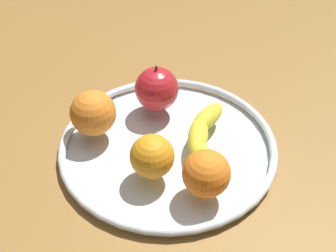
{
  "coord_description": "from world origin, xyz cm",
  "views": [
    {
      "loc": [
        46.61,
        -10.13,
        47.12
      ],
      "look_at": [
        0.0,
        0.0,
        4.8
      ],
      "focal_mm": 45.52,
      "sensor_mm": 36.0,
      "label": 1
    }
  ],
  "objects_px": {
    "orange_front_right": "(93,113)",
    "fruit_bowl": "(168,145)",
    "orange_back_left": "(206,173)",
    "apple": "(154,89)",
    "banana": "(203,138)",
    "orange_front_left": "(152,156)"
  },
  "relations": [
    {
      "from": "orange_front_right",
      "to": "orange_back_left",
      "type": "distance_m",
      "value": 0.21
    },
    {
      "from": "orange_back_left",
      "to": "orange_front_right",
      "type": "bearing_deg",
      "value": -138.56
    },
    {
      "from": "fruit_bowl",
      "to": "banana",
      "type": "relative_size",
      "value": 2.05
    },
    {
      "from": "orange_back_left",
      "to": "fruit_bowl",
      "type": "bearing_deg",
      "value": -164.83
    },
    {
      "from": "orange_front_left",
      "to": "orange_back_left",
      "type": "bearing_deg",
      "value": 53.32
    },
    {
      "from": "fruit_bowl",
      "to": "orange_front_left",
      "type": "relative_size",
      "value": 5.37
    },
    {
      "from": "banana",
      "to": "orange_back_left",
      "type": "height_order",
      "value": "orange_back_left"
    },
    {
      "from": "apple",
      "to": "orange_front_left",
      "type": "bearing_deg",
      "value": -12.03
    },
    {
      "from": "fruit_bowl",
      "to": "orange_back_left",
      "type": "bearing_deg",
      "value": 15.17
    },
    {
      "from": "orange_front_left",
      "to": "orange_back_left",
      "type": "height_order",
      "value": "orange_back_left"
    },
    {
      "from": "banana",
      "to": "orange_front_left",
      "type": "xyz_separation_m",
      "value": [
        0.04,
        -0.09,
        0.02
      ]
    },
    {
      "from": "fruit_bowl",
      "to": "orange_front_left",
      "type": "xyz_separation_m",
      "value": [
        0.06,
        -0.04,
        0.04
      ]
    },
    {
      "from": "banana",
      "to": "orange_back_left",
      "type": "relative_size",
      "value": 2.52
    },
    {
      "from": "apple",
      "to": "orange_back_left",
      "type": "bearing_deg",
      "value": 9.71
    },
    {
      "from": "fruit_bowl",
      "to": "orange_back_left",
      "type": "distance_m",
      "value": 0.12
    },
    {
      "from": "apple",
      "to": "orange_front_right",
      "type": "height_order",
      "value": "apple"
    },
    {
      "from": "orange_front_left",
      "to": "orange_back_left",
      "type": "relative_size",
      "value": 0.96
    },
    {
      "from": "apple",
      "to": "orange_front_left",
      "type": "distance_m",
      "value": 0.15
    },
    {
      "from": "apple",
      "to": "fruit_bowl",
      "type": "bearing_deg",
      "value": 2.79
    },
    {
      "from": "orange_front_right",
      "to": "fruit_bowl",
      "type": "bearing_deg",
      "value": 66.02
    },
    {
      "from": "fruit_bowl",
      "to": "banana",
      "type": "xyz_separation_m",
      "value": [
        0.02,
        0.05,
        0.02
      ]
    },
    {
      "from": "banana",
      "to": "fruit_bowl",
      "type": "bearing_deg",
      "value": -92.27
    }
  ]
}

